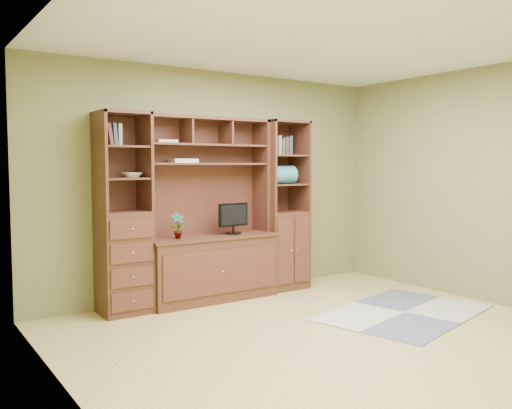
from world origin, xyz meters
TOP-DOWN VIEW (x-y plane):
  - room at (0.00, 0.00)m, footprint 4.60×4.10m
  - center_hutch at (-0.23, 1.73)m, footprint 1.54×0.53m
  - left_tower at (-1.23, 1.77)m, footprint 0.50×0.45m
  - right_tower at (0.80, 1.77)m, footprint 0.55×0.45m
  - rug at (1.14, 0.14)m, footprint 2.00×1.57m
  - monitor at (0.04, 1.70)m, footprint 0.42×0.22m
  - orchid at (-0.66, 1.70)m, footprint 0.15×0.10m
  - magazines at (-0.53, 1.82)m, footprint 0.28×0.21m
  - bowl at (-1.13, 1.77)m, footprint 0.20×0.20m
  - blanket_teal at (0.72, 1.73)m, footprint 0.38×0.22m
  - blanket_red at (0.86, 1.85)m, footprint 0.34×0.19m

SIDE VIEW (x-z plane):
  - rug at x=1.14m, z-range 0.00..0.01m
  - orchid at x=-0.66m, z-range 0.73..1.02m
  - monitor at x=0.04m, z-range 0.73..1.22m
  - center_hutch at x=-0.23m, z-range 0.00..2.05m
  - left_tower at x=-1.23m, z-range 0.00..2.05m
  - right_tower at x=0.80m, z-range 0.00..2.05m
  - room at x=0.00m, z-range -0.02..2.62m
  - blanket_red at x=0.86m, z-range 1.29..1.48m
  - blanket_teal at x=0.72m, z-range 1.29..1.51m
  - bowl at x=-1.13m, z-range 1.39..1.44m
  - magazines at x=-0.53m, z-range 1.54..1.58m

